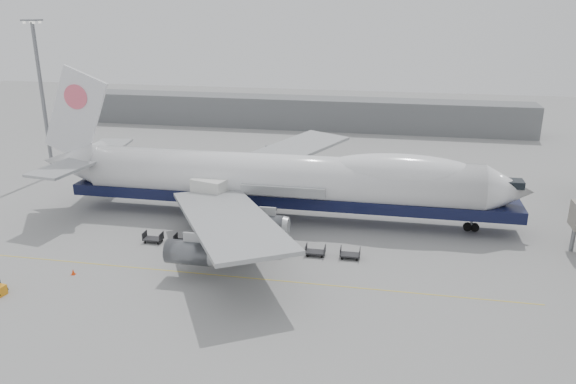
# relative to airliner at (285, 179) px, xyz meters

# --- Properties ---
(ground) EXTENTS (260.00, 260.00, 0.00)m
(ground) POSITION_rel_airliner_xyz_m (-0.64, -12.00, -5.62)
(ground) COLOR gray
(ground) RESTS_ON ground
(apron_line) EXTENTS (60.00, 0.15, 0.01)m
(apron_line) POSITION_rel_airliner_xyz_m (-0.64, -18.00, -5.62)
(apron_line) COLOR gold
(apron_line) RESTS_ON ground
(hangar) EXTENTS (110.00, 8.00, 7.00)m
(hangar) POSITION_rel_airliner_xyz_m (-10.64, 58.00, -2.12)
(hangar) COLOR slate
(hangar) RESTS_ON ground
(floodlight_mast) EXTENTS (2.40, 2.40, 25.43)m
(floodlight_mast) POSITION_rel_airliner_xyz_m (-42.64, 12.00, 8.64)
(floodlight_mast) COLOR slate
(floodlight_mast) RESTS_ON ground
(airliner) EXTENTS (67.00, 55.30, 19.98)m
(airliner) POSITION_rel_airliner_xyz_m (0.00, 0.00, 0.00)
(airliner) COLOR white
(airliner) RESTS_ON ground
(catering_truck) EXTENTS (5.28, 4.24, 6.06)m
(catering_truck) POSITION_rel_airliner_xyz_m (-9.47, -3.48, -2.19)
(catering_truck) COLOR navy
(catering_truck) RESTS_ON ground
(traffic_cone) EXTENTS (0.44, 0.44, 0.64)m
(traffic_cone) POSITION_rel_airliner_xyz_m (-19.32, -20.81, -5.32)
(traffic_cone) COLOR #FF410D
(traffic_cone) RESTS_ON ground
(dolly_0) EXTENTS (2.30, 1.35, 1.30)m
(dolly_0) POSITION_rel_airliner_xyz_m (-14.36, -11.08, -5.09)
(dolly_0) COLOR #2D2D30
(dolly_0) RESTS_ON ground
(dolly_1) EXTENTS (2.30, 1.35, 1.30)m
(dolly_1) POSITION_rel_airliner_xyz_m (-10.34, -11.08, -5.09)
(dolly_1) COLOR #2D2D30
(dolly_1) RESTS_ON ground
(dolly_2) EXTENTS (2.30, 1.35, 1.30)m
(dolly_2) POSITION_rel_airliner_xyz_m (-6.31, -11.08, -5.09)
(dolly_2) COLOR #2D2D30
(dolly_2) RESTS_ON ground
(dolly_3) EXTENTS (2.30, 1.35, 1.30)m
(dolly_3) POSITION_rel_airliner_xyz_m (-2.29, -11.08, -5.09)
(dolly_3) COLOR #2D2D30
(dolly_3) RESTS_ON ground
(dolly_4) EXTENTS (2.30, 1.35, 1.30)m
(dolly_4) POSITION_rel_airliner_xyz_m (1.73, -11.08, -5.09)
(dolly_4) COLOR #2D2D30
(dolly_4) RESTS_ON ground
(dolly_5) EXTENTS (2.30, 1.35, 1.30)m
(dolly_5) POSITION_rel_airliner_xyz_m (5.75, -11.08, -5.09)
(dolly_5) COLOR #2D2D30
(dolly_5) RESTS_ON ground
(dolly_6) EXTENTS (2.30, 1.35, 1.30)m
(dolly_6) POSITION_rel_airliner_xyz_m (9.77, -11.08, -5.09)
(dolly_6) COLOR #2D2D30
(dolly_6) RESTS_ON ground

